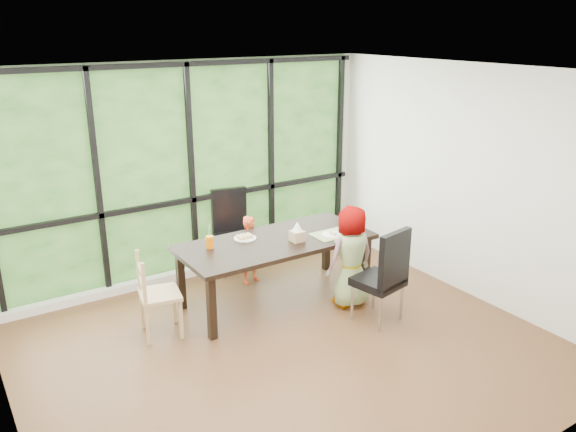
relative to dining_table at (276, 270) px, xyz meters
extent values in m
plane|color=black|center=(-0.47, -0.97, -0.38)|extent=(5.00, 5.00, 0.00)
plane|color=silver|center=(-0.47, 1.28, 0.98)|extent=(5.00, 0.00, 5.00)
cube|color=#234E1D|center=(-0.47, 1.26, 0.98)|extent=(4.80, 0.02, 2.65)
cube|color=silver|center=(-0.47, 1.18, -0.33)|extent=(4.80, 0.12, 0.10)
cube|color=black|center=(0.00, 0.00, 0.00)|extent=(2.30, 1.15, 0.75)
cube|color=black|center=(-0.02, 0.99, 0.17)|extent=(0.53, 0.53, 1.08)
cube|color=black|center=(0.66, -1.02, 0.17)|extent=(0.54, 0.54, 1.08)
cube|color=tan|center=(-1.42, -0.02, 0.08)|extent=(0.47, 0.49, 0.90)
imported|color=#D54721|center=(0.00, 0.60, 0.06)|extent=(0.35, 0.27, 0.87)
imported|color=slate|center=(0.66, -0.56, 0.22)|extent=(0.60, 0.41, 1.19)
cube|color=tan|center=(0.64, -0.20, 0.38)|extent=(0.45, 0.33, 0.01)
cylinder|color=white|center=(-0.28, 0.22, 0.38)|extent=(0.26, 0.26, 0.02)
cylinder|color=white|center=(0.64, -0.22, 0.38)|extent=(0.25, 0.25, 0.02)
cylinder|color=orange|center=(-0.74, 0.19, 0.44)|extent=(0.09, 0.09, 0.14)
cylinder|color=green|center=(0.90, -0.27, 0.43)|extent=(0.07, 0.07, 0.10)
cylinder|color=white|center=(1.05, 0.07, 0.41)|extent=(0.08, 0.08, 0.08)
cube|color=tan|center=(0.19, -0.16, 0.44)|extent=(0.14, 0.14, 0.12)
cylinder|color=white|center=(-0.74, 0.19, 0.55)|extent=(0.01, 0.04, 0.20)
cylinder|color=pink|center=(0.90, -0.27, 0.52)|extent=(0.01, 0.04, 0.20)
cone|color=white|center=(0.19, -0.16, 0.55)|extent=(0.12, 0.12, 0.11)
camera|label=1|loc=(-3.22, -5.25, 2.74)|focal=35.99mm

